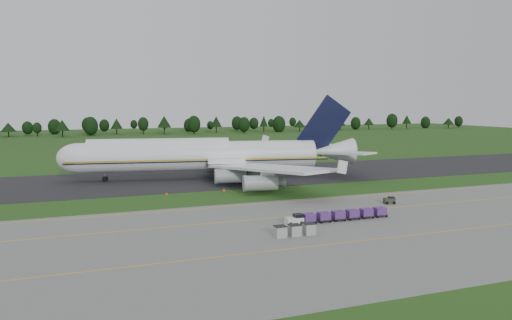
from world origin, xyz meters
name	(u,v)px	position (x,y,z in m)	size (l,w,h in m)	color
ground	(251,195)	(0.00, 0.00, 0.00)	(600.00, 600.00, 0.00)	#214715
apron	(325,233)	(0.00, -34.00, 0.03)	(300.00, 52.00, 0.06)	slate
taxiway	(216,177)	(0.00, 28.00, 0.04)	(300.00, 40.00, 0.08)	black
apron_markings	(305,222)	(0.00, -26.98, 0.06)	(300.00, 30.20, 0.01)	#E9AE0D
tree_line	(143,125)	(7.03, 220.39, 6.00)	(522.86, 21.69, 11.82)	black
aircraft	(206,155)	(-3.12, 26.46, 6.39)	(79.98, 76.46, 22.37)	white
baggage_train	(336,216)	(5.46, -27.78, 0.97)	(19.23, 1.74, 1.68)	silver
utility_cart	(389,201)	(22.60, -18.81, 0.63)	(2.34, 1.68, 1.17)	#323626
uld_row	(295,230)	(-5.29, -34.02, 0.93)	(6.55, 1.75, 1.73)	#9C9C9C
edge_markers	(196,193)	(-10.89, 5.89, 0.27)	(13.51, 0.30, 0.60)	#E84807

